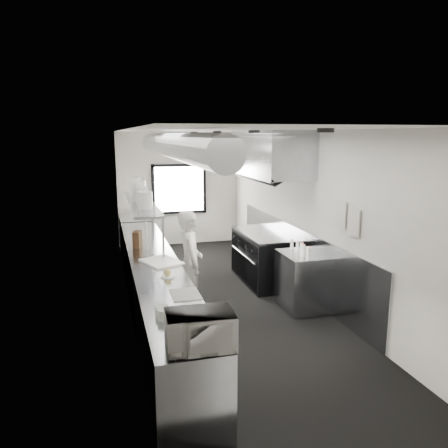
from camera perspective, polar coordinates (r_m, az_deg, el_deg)
floor at (r=7.53m, az=-0.38°, el=-9.73°), size 3.00×8.00×0.01m
ceiling at (r=7.01m, az=-0.41°, el=12.11°), size 3.00×8.00×0.01m
wall_back at (r=11.00m, az=-5.85°, el=4.55°), size 3.00×0.02×2.80m
wall_front at (r=3.58m, az=16.88°, el=-10.88°), size 3.00×0.02×2.80m
wall_left at (r=6.91m, az=-12.50°, el=0.16°), size 0.02×8.00×2.80m
wall_right at (r=7.66m, az=10.50°, el=1.35°), size 0.02×8.00×2.80m
wall_cladding at (r=8.10m, az=9.23°, el=-4.22°), size 0.03×5.50×1.10m
hvac_duct at (r=7.26m, az=-6.68°, el=10.04°), size 0.40×6.40×0.40m
service_window at (r=10.97m, az=-5.82°, el=4.53°), size 1.36×0.05×1.25m
exhaust_hood at (r=8.03m, az=5.94°, el=9.06°), size 0.81×2.20×0.88m
prep_counter at (r=6.71m, az=-8.88°, el=-8.49°), size 0.70×6.00×0.90m
pass_shelf at (r=7.89m, az=-10.71°, el=2.63°), size 0.45×3.00×0.68m
range at (r=8.31m, az=5.29°, el=-4.28°), size 0.88×1.60×0.94m
bottle_station at (r=7.14m, az=10.14°, el=-7.29°), size 0.65×0.80×0.90m
far_work_table at (r=10.25m, az=-11.33°, el=-1.53°), size 0.70×1.20×0.90m
notice_sheet_a at (r=6.57m, az=14.89°, el=1.24°), size 0.02×0.28×0.38m
notice_sheet_b at (r=6.29m, az=16.46°, el=0.23°), size 0.02×0.28×0.38m
line_cook at (r=6.76m, az=-4.43°, el=-5.00°), size 0.39×0.59×1.62m
microwave at (r=3.93m, az=-3.17°, el=-13.59°), size 0.56×0.44×0.33m
deli_tub_a at (r=4.57m, az=-7.70°, el=-11.49°), size 0.19×0.19×0.11m
deli_tub_b at (r=4.66m, az=-8.09°, el=-11.06°), size 0.16×0.16×0.10m
newspaper at (r=5.20m, az=-5.04°, el=-9.06°), size 0.33×0.41×0.01m
small_plate at (r=5.84m, az=-7.29°, el=-6.77°), size 0.25×0.25×0.02m
pastry at (r=5.82m, az=-7.30°, el=-6.23°), size 0.10×0.10×0.10m
cutting_board at (r=6.50m, az=-8.12°, el=-4.84°), size 0.63×0.72×0.02m
knife_block at (r=7.40m, az=-11.17°, el=-1.94°), size 0.18×0.26×0.26m
plate_stack_a at (r=7.10m, az=-10.20°, el=3.06°), size 0.28×0.28×0.27m
plate_stack_b at (r=7.70m, az=-10.62°, el=3.74°), size 0.23×0.23×0.28m
plate_stack_c at (r=7.94m, az=-11.04°, el=4.23°), size 0.29×0.29×0.36m
plate_stack_d at (r=8.69m, az=-11.50°, el=4.78°), size 0.26×0.26×0.34m
squeeze_bottle_a at (r=6.69m, az=10.93°, el=-3.76°), size 0.07×0.07×0.18m
squeeze_bottle_b at (r=6.80m, az=10.25°, el=-3.45°), size 0.06×0.06×0.19m
squeeze_bottle_c at (r=6.99m, az=10.05°, el=-3.10°), size 0.06×0.06×0.17m
squeeze_bottle_d at (r=7.08m, az=9.51°, el=-2.93°), size 0.07×0.07×0.16m
squeeze_bottle_e at (r=7.21m, az=8.80°, el=-2.66°), size 0.06×0.06×0.16m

